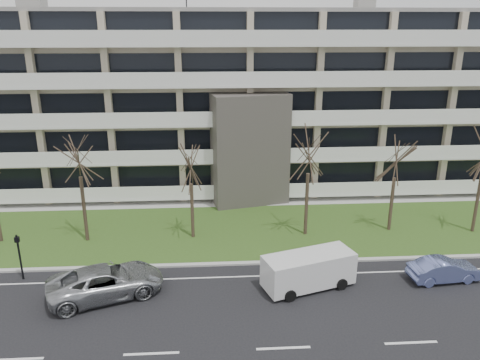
{
  "coord_description": "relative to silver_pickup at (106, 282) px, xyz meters",
  "views": [
    {
      "loc": [
        -3.12,
        -17.7,
        14.11
      ],
      "look_at": [
        -1.36,
        10.0,
        4.83
      ],
      "focal_mm": 35.0,
      "sensor_mm": 36.0,
      "label": 1
    }
  ],
  "objects": [
    {
      "name": "ground",
      "position": [
        8.96,
        -4.98,
        -0.85
      ],
      "size": [
        160.0,
        160.0,
        0.0
      ],
      "primitive_type": "plane",
      "color": "black",
      "rests_on": "ground"
    },
    {
      "name": "grass_verge",
      "position": [
        8.96,
        8.02,
        -0.82
      ],
      "size": [
        90.0,
        10.0,
        0.06
      ],
      "primitive_type": "cube",
      "color": "#33511B",
      "rests_on": "ground"
    },
    {
      "name": "curb",
      "position": [
        8.96,
        3.02,
        -0.79
      ],
      "size": [
        90.0,
        0.35,
        0.12
      ],
      "primitive_type": "cube",
      "color": "#B2B2AD",
      "rests_on": "ground"
    },
    {
      "name": "sidewalk",
      "position": [
        8.96,
        13.52,
        -0.81
      ],
      "size": [
        90.0,
        2.0,
        0.08
      ],
      "primitive_type": "cube",
      "color": "#B2B2AD",
      "rests_on": "ground"
    },
    {
      "name": "lane_edge_line",
      "position": [
        8.96,
        1.52,
        -0.85
      ],
      "size": [
        90.0,
        0.12,
        0.01
      ],
      "primitive_type": "cube",
      "color": "white",
      "rests_on": "ground"
    },
    {
      "name": "apartment_building",
      "position": [
        8.96,
        20.34,
        6.76
      ],
      "size": [
        60.5,
        15.1,
        18.75
      ],
      "color": "#BCAC92",
      "rests_on": "ground"
    },
    {
      "name": "silver_pickup",
      "position": [
        0.0,
        0.0,
        0.0
      ],
      "size": [
        6.73,
        4.75,
        1.7
      ],
      "primitive_type": "imported",
      "rotation": [
        0.0,
        0.0,
        1.92
      ],
      "color": "#A6A8AD",
      "rests_on": "ground"
    },
    {
      "name": "blue_sedan",
      "position": [
        19.09,
        0.4,
        -0.18
      ],
      "size": [
        4.19,
        1.81,
        1.34
      ],
      "primitive_type": "imported",
      "rotation": [
        0.0,
        0.0,
        1.67
      ],
      "color": "#707EC3",
      "rests_on": "ground"
    },
    {
      "name": "white_van",
      "position": [
        11.21,
        0.23,
        0.34
      ],
      "size": [
        5.45,
        3.36,
        1.99
      ],
      "rotation": [
        0.0,
        0.0,
        0.31
      ],
      "color": "white",
      "rests_on": "ground"
    },
    {
      "name": "pedestrian_signal",
      "position": [
        -5.24,
        2.08,
        0.93
      ],
      "size": [
        0.29,
        0.25,
        2.81
      ],
      "rotation": [
        0.0,
        0.0,
        0.17
      ],
      "color": "black",
      "rests_on": "ground"
    },
    {
      "name": "tree_2",
      "position": [
        -2.74,
        7.01,
        5.56
      ],
      "size": [
        4.12,
        4.12,
        8.24
      ],
      "color": "#382B21",
      "rests_on": "ground"
    },
    {
      "name": "tree_3",
      "position": [
        4.47,
        7.08,
        4.62
      ],
      "size": [
        3.52,
        3.52,
        7.05
      ],
      "color": "#382B21",
      "rests_on": "ground"
    },
    {
      "name": "tree_4",
      "position": [
        12.34,
        7.05,
        5.42
      ],
      "size": [
        4.03,
        4.03,
        8.07
      ],
      "color": "#382B21",
      "rests_on": "ground"
    },
    {
      "name": "tree_5",
      "position": [
        18.51,
        7.4,
        4.66
      ],
      "size": [
        3.55,
        3.55,
        7.09
      ],
      "color": "#382B21",
      "rests_on": "ground"
    }
  ]
}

